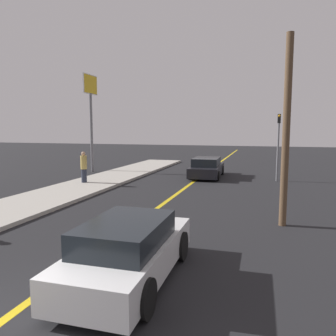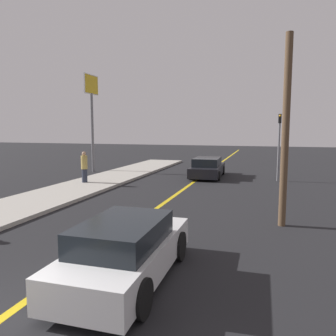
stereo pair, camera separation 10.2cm
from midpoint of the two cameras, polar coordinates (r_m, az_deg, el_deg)
The scene contains 8 objects.
road_center_line at distance 22.05m, azimuth 5.76°, elevation -1.63°, with size 0.20×60.00×0.01m.
sidewalk_left at distance 19.94m, azimuth -12.13°, elevation -2.44°, with size 3.27×27.55×0.15m.
car_near_right_lane at distance 7.25m, azimuth -6.84°, elevation -14.06°, with size 1.89×4.25×1.36m.
car_ahead_center at distance 22.22m, azimuth 7.02°, elevation 0.05°, with size 2.11×4.82×1.32m.
pedestrian_far_standing at distance 19.51m, azimuth -14.22°, elevation 0.19°, with size 0.36×0.36×1.79m.
traffic_light at distance 21.23m, azimuth 18.90°, elevation 4.56°, with size 0.18×0.40×4.13m.
roadside_sign at distance 25.20m, azimuth -13.06°, elevation 11.44°, with size 0.20×1.90×7.17m.
utility_pole at distance 11.39m, azimuth 20.03°, elevation 5.91°, with size 0.24×0.24×6.28m.
Camera 2 is at (4.28, -3.38, 3.24)m, focal length 35.00 mm.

